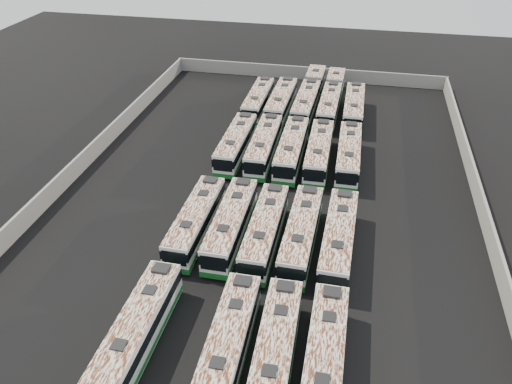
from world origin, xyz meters
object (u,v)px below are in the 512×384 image
Objects in this scene: bus_midback_center at (291,149)px; bus_back_far_left at (258,101)px; bus_midfront_left at (231,224)px; bus_midfront_far_left at (196,221)px; bus_midback_far_left at (236,143)px; bus_back_right at (331,98)px; bus_midback_far_right at (349,155)px; bus_midfront_far_right at (339,239)px; bus_midback_left at (264,146)px; bus_front_right at (275,353)px; bus_front_center at (228,346)px; bus_front_far_right at (324,361)px; bus_back_center at (309,95)px; bus_midfront_right at (301,233)px; bus_midback_right at (319,152)px; bus_midfront_center at (265,230)px; bus_back_far_right at (354,108)px; bus_back_left at (281,102)px; bus_front_far_left at (138,330)px.

bus_back_far_left is at bearing 116.37° from bus_midback_center.
bus_midfront_far_left is at bearing -178.13° from bus_midfront_left.
bus_midback_far_left is 19.85m from bus_back_right.
bus_midback_far_right is 19.45m from bus_back_far_left.
bus_midfront_left is 1.01× the size of bus_midback_far_left.
bus_midfront_far_left is at bearing -89.47° from bus_midback_far_left.
bus_midfront_far_right reaches higher than bus_midback_left.
bus_back_right is at bearing 88.50° from bus_front_right.
bus_front_far_right is at bearing 0.25° from bus_front_center.
bus_back_center reaches higher than bus_front_center.
bus_front_center is 14.33m from bus_midfront_right.
bus_midback_left is 6.73m from bus_midback_right.
bus_midfront_far_left is 3.43m from bus_midfront_left.
bus_midfront_center is at bearing -0.98° from bus_midfront_far_left.
bus_midfront_left is 1.00× the size of bus_back_far_right.
bus_midback_left is at bearing 78.65° from bus_midfront_far_left.
bus_midfront_far_left is 19.10m from bus_midback_right.
bus_midback_far_left is (-13.63, 29.97, -0.01)m from bus_front_far_right.
bus_midfront_right reaches higher than bus_midfront_far_left.
bus_front_far_right is 47.52m from bus_back_center.
bus_back_far_left is at bearing 134.31° from bus_midback_far_right.
bus_midfront_center is 0.98× the size of bus_midfront_right.
bus_back_left reaches higher than bus_front_right.
bus_front_far_left is 1.00× the size of bus_midback_far_left.
bus_midback_far_left is 0.99× the size of bus_back_far_right.
bus_midfront_center is 3.41m from bus_midfront_right.
bus_midfront_right reaches higher than bus_front_right.
bus_front_right is 1.00× the size of bus_midback_far_left.
bus_back_right is (6.82, 16.88, -0.06)m from bus_midback_left.
bus_back_far_left is (-3.51, 29.86, -0.06)m from bus_midfront_left.
bus_midfront_left is at bearing -102.30° from bus_midback_center.
bus_midback_left reaches higher than bus_back_center.
bus_midback_left is at bearing 176.48° from bus_midback_center.
bus_midfront_right is 33.15m from bus_back_right.
bus_midback_center is at bearing -179.92° from bus_midback_far_right.
bus_midfront_far_left is at bearing 115.19° from bus_front_center.
bus_midback_center is 1.01× the size of bus_back_far_right.
bus_midback_right is 0.64× the size of bus_back_center.
bus_midfront_far_right reaches higher than bus_back_right.
bus_front_far_right reaches higher than bus_back_right.
bus_back_far_left is at bearing 90.65° from bus_midfront_far_left.
bus_midfront_right is (0.02, 13.84, 0.02)m from bus_front_right.
bus_front_far_right is at bearing -53.83° from bus_midfront_left.
bus_midback_far_right is (3.50, 16.17, -0.00)m from bus_midfront_right.
bus_midfront_center is at bearing -67.07° from bus_midback_far_left.
bus_midfront_left is at bearing 102.58° from bus_front_center.
bus_midfront_far_right is (3.47, 13.66, 0.05)m from bus_front_right.
bus_back_left is at bearing 103.98° from bus_midfront_right.
bus_midfront_right reaches higher than bus_midback_far_right.
bus_midback_left is 1.00× the size of bus_back_far_right.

